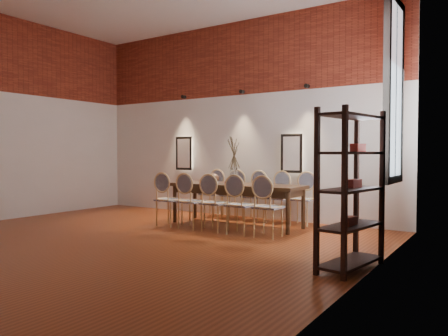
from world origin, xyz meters
The scene contains 28 objects.
floor centered at (0.00, 0.00, -0.01)m, with size 7.00×7.00×0.02m, color brown.
wall_back centered at (0.00, 3.55, 2.00)m, with size 7.00×0.10×4.00m, color silver.
wall_right centered at (3.55, 0.00, 2.00)m, with size 0.10×7.00×4.00m, color silver.
brick_band_back centered at (0.00, 3.48, 3.25)m, with size 7.00×0.02×1.50m, color maroon.
niche_left centered at (-1.30, 3.45, 1.30)m, with size 0.36×0.06×0.66m, color #FFEAC6.
niche_right centered at (1.30, 3.45, 1.30)m, with size 0.36×0.06×0.66m, color #FFEAC6.
spot_fixture_left centered at (-1.30, 3.42, 2.55)m, with size 0.08×0.08×0.10m, color black.
spot_fixture_mid centered at (0.20, 3.42, 2.55)m, with size 0.08×0.08×0.10m, color black.
spot_fixture_right centered at (1.60, 3.42, 2.55)m, with size 0.08×0.08×0.10m, color black.
window_glass centered at (3.46, 2.00, 2.15)m, with size 0.02×0.78×2.38m, color silver.
window_frame centered at (3.44, 2.00, 2.15)m, with size 0.08×0.90×2.50m, color black.
window_mullion centered at (3.44, 2.00, 2.15)m, with size 0.06×0.06×2.40m, color black.
dining_table centered at (0.64, 2.49, 0.38)m, with size 2.49×0.80×0.75m, color #382111.
chair_near_a centered at (-0.35, 1.80, 0.47)m, with size 0.44×0.44×0.94m, color tan, non-canonical shape.
chair_near_b centered at (0.15, 1.80, 0.47)m, with size 0.44×0.44×0.94m, color tan, non-canonical shape.
chair_near_c centered at (0.64, 1.81, 0.47)m, with size 0.44×0.44×0.94m, color tan, non-canonical shape.
chair_near_d centered at (1.14, 1.81, 0.47)m, with size 0.44×0.44×0.94m, color tan, non-canonical shape.
chair_near_e centered at (1.64, 1.81, 0.47)m, with size 0.44×0.44×0.94m, color tan, non-canonical shape.
chair_far_a centered at (-0.36, 3.16, 0.47)m, with size 0.44×0.44×0.94m, color tan, non-canonical shape.
chair_far_b centered at (0.14, 3.16, 0.47)m, with size 0.44×0.44×0.94m, color tan, non-canonical shape.
chair_far_c centered at (0.63, 3.17, 0.47)m, with size 0.44×0.44×0.94m, color tan, non-canonical shape.
chair_far_d centered at (1.13, 3.17, 0.47)m, with size 0.44×0.44×0.94m, color tan, non-canonical shape.
chair_far_e centered at (1.63, 3.17, 0.47)m, with size 0.44×0.44×0.94m, color tan, non-canonical shape.
vase centered at (0.59, 2.49, 0.90)m, with size 0.14×0.14×0.30m, color silver.
dried_branches centered at (0.59, 2.49, 1.35)m, with size 0.50×0.50×0.70m, color #493E28, non-canonical shape.
bowl centered at (0.16, 2.43, 0.84)m, with size 0.24×0.24×0.18m, color brown.
book centered at (0.54, 2.53, 0.77)m, with size 0.26×0.18×0.03m, color #901A52.
shelving_rack centered at (3.28, 0.65, 0.90)m, with size 0.38×1.00×1.80m, color black, non-canonical shape.
Camera 1 is at (4.76, -4.21, 1.31)m, focal length 35.00 mm.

